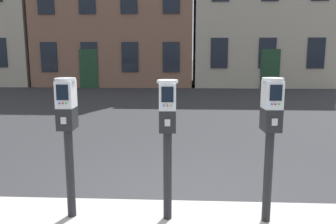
{
  "coord_description": "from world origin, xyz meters",
  "views": [
    {
      "loc": [
        0.09,
        -3.7,
        1.92
      ],
      "look_at": [
        -0.09,
        -0.15,
        1.29
      ],
      "focal_mm": 36.39,
      "sensor_mm": 36.0,
      "label": 1
    }
  ],
  "objects": [
    {
      "name": "parking_meter_end_of_row",
      "position": [
        0.96,
        -0.25,
        1.19
      ],
      "size": [
        0.23,
        0.26,
        1.53
      ],
      "rotation": [
        0.0,
        0.0,
        -1.53
      ],
      "color": "black",
      "rests_on": "sidewalk_slab"
    },
    {
      "name": "ground_plane",
      "position": [
        0.0,
        0.0,
        0.0
      ],
      "size": [
        160.0,
        160.0,
        0.0
      ],
      "primitive_type": "plane",
      "color": "#28282B"
    },
    {
      "name": "parking_meter_near_kerb",
      "position": [
        -1.15,
        -0.25,
        1.19
      ],
      "size": [
        0.23,
        0.26,
        1.52
      ],
      "rotation": [
        0.0,
        0.0,
        -1.53
      ],
      "color": "black",
      "rests_on": "sidewalk_slab"
    },
    {
      "name": "parking_meter_twin_adjacent",
      "position": [
        -0.09,
        -0.25,
        1.18
      ],
      "size": [
        0.23,
        0.26,
        1.5
      ],
      "rotation": [
        0.0,
        0.0,
        -1.53
      ],
      "color": "black",
      "rests_on": "sidewalk_slab"
    }
  ]
}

